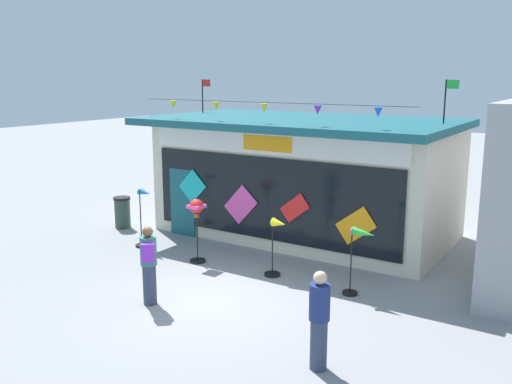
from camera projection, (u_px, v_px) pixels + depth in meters
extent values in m
plane|color=gray|center=(210.00, 299.00, 11.94)|extent=(80.00, 80.00, 0.00)
cube|color=beige|center=(307.00, 180.00, 16.62)|extent=(8.28, 4.32, 3.30)
cube|color=#195660|center=(300.00, 122.00, 15.89)|extent=(8.68, 5.22, 0.20)
cube|color=white|center=(268.00, 143.00, 14.54)|extent=(7.62, 0.08, 0.58)
cube|color=orange|center=(268.00, 144.00, 14.51)|extent=(1.49, 0.04, 0.41)
cube|color=black|center=(268.00, 199.00, 14.85)|extent=(7.46, 0.06, 2.23)
cube|color=#195660|center=(183.00, 202.00, 16.53)|extent=(0.90, 0.07, 2.00)
cube|color=#19B7BC|center=(192.00, 186.00, 16.15)|extent=(1.01, 0.03, 1.01)
cube|color=#EA4CA3|center=(241.00, 205.00, 15.31)|extent=(1.11, 0.03, 1.13)
cube|color=red|center=(295.00, 208.00, 14.38)|extent=(0.89, 0.03, 0.83)
cube|color=orange|center=(356.00, 226.00, 13.52)|extent=(1.08, 0.03, 1.02)
cylinder|color=black|center=(264.00, 102.00, 14.15)|extent=(7.95, 0.01, 0.01)
cone|color=yellow|center=(173.00, 105.00, 15.80)|extent=(0.20, 0.20, 0.22)
cone|color=yellow|center=(216.00, 106.00, 14.99)|extent=(0.20, 0.20, 0.22)
cone|color=yellow|center=(264.00, 108.00, 14.18)|extent=(0.20, 0.20, 0.22)
cone|color=purple|center=(318.00, 110.00, 13.37)|extent=(0.20, 0.20, 0.22)
cone|color=blue|center=(378.00, 112.00, 12.56)|extent=(0.20, 0.20, 0.22)
cylinder|color=black|center=(203.00, 96.00, 18.20)|extent=(0.04, 0.04, 1.08)
cube|color=red|center=(206.00, 83.00, 18.02)|extent=(0.32, 0.02, 0.22)
cylinder|color=black|center=(445.00, 102.00, 14.05)|extent=(0.04, 0.04, 1.11)
cube|color=green|center=(453.00, 84.00, 13.88)|extent=(0.32, 0.02, 0.22)
cylinder|color=black|center=(142.00, 245.00, 15.58)|extent=(0.35, 0.35, 0.06)
cylinder|color=black|center=(141.00, 219.00, 15.42)|extent=(0.03, 0.03, 1.57)
cone|color=blue|center=(146.00, 193.00, 15.14)|extent=(0.49, 0.28, 0.17)
cylinder|color=green|center=(140.00, 192.00, 15.26)|extent=(0.03, 0.16, 0.16)
cylinder|color=black|center=(198.00, 261.00, 14.29)|extent=(0.40, 0.40, 0.06)
cylinder|color=black|center=(197.00, 238.00, 14.17)|extent=(0.03, 0.03, 1.29)
sphere|color=red|center=(196.00, 206.00, 14.00)|extent=(0.37, 0.37, 0.37)
cube|color=#EA4CA3|center=(196.00, 206.00, 14.00)|extent=(0.38, 0.38, 0.08)
cube|color=brown|center=(197.00, 216.00, 14.05)|extent=(0.10, 0.10, 0.10)
cylinder|color=black|center=(272.00, 274.00, 13.33)|extent=(0.38, 0.38, 0.06)
cylinder|color=black|center=(272.00, 249.00, 13.20)|extent=(0.03, 0.03, 1.32)
cone|color=yellow|center=(279.00, 223.00, 12.96)|extent=(0.40, 0.28, 0.22)
cylinder|color=yellow|center=(273.00, 222.00, 13.06)|extent=(0.03, 0.16, 0.16)
cylinder|color=black|center=(350.00, 293.00, 12.18)|extent=(0.33, 0.33, 0.06)
cylinder|color=black|center=(351.00, 263.00, 12.04)|extent=(0.03, 0.03, 1.43)
cone|color=green|center=(364.00, 233.00, 11.75)|extent=(0.56, 0.29, 0.20)
cylinder|color=#EA4CA3|center=(352.00, 231.00, 11.89)|extent=(0.03, 0.16, 0.16)
cylinder|color=#333D56|center=(319.00, 344.00, 9.02)|extent=(0.28, 0.28, 0.86)
cylinder|color=navy|center=(320.00, 302.00, 8.86)|extent=(0.34, 0.34, 0.60)
sphere|color=beige|center=(320.00, 278.00, 8.78)|extent=(0.22, 0.22, 0.22)
cylinder|color=#333D56|center=(150.00, 284.00, 11.60)|extent=(0.28, 0.28, 0.86)
cylinder|color=#337066|center=(148.00, 251.00, 11.45)|extent=(0.34, 0.34, 0.60)
sphere|color=brown|center=(147.00, 232.00, 11.36)|extent=(0.22, 0.22, 0.22)
cube|color=purple|center=(148.00, 252.00, 11.25)|extent=(0.30, 0.29, 0.38)
cylinder|color=#2D4238|center=(123.00, 214.00, 17.42)|extent=(0.48, 0.48, 0.90)
cylinder|color=black|center=(122.00, 198.00, 17.32)|extent=(0.52, 0.52, 0.08)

